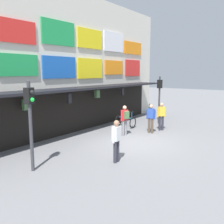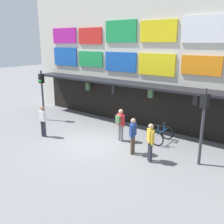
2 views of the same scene
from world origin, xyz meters
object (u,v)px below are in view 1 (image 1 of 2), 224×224
at_px(pedestrian_in_purple, 116,139).
at_px(pedestrian_in_black, 161,115).
at_px(traffic_light_near, 30,112).
at_px(traffic_light_far, 159,92).
at_px(bicycle_parked, 126,121).
at_px(pedestrian_in_red, 151,117).
at_px(pedestrian_in_blue, 125,118).

bearing_deg(pedestrian_in_purple, pedestrian_in_black, 8.74).
bearing_deg(traffic_light_near, traffic_light_far, 0.11).
bearing_deg(bicycle_parked, pedestrian_in_red, -102.36).
distance_m(pedestrian_in_purple, pedestrian_in_red, 5.09).
bearing_deg(pedestrian_in_black, pedestrian_in_blue, 155.15).
bearing_deg(traffic_light_near, pedestrian_in_red, -6.27).
bearing_deg(pedestrian_in_black, traffic_light_near, 173.22).
height_order(bicycle_parked, pedestrian_in_black, pedestrian_in_black).
height_order(traffic_light_near, pedestrian_in_purple, traffic_light_near).
xyz_separation_m(pedestrian_in_purple, pedestrian_in_blue, (3.62, 2.00, 0.04)).
xyz_separation_m(pedestrian_in_blue, pedestrian_in_black, (2.34, -1.08, -0.04)).
relative_size(traffic_light_near, traffic_light_far, 1.00).
distance_m(traffic_light_near, bicycle_parked, 8.15).
xyz_separation_m(pedestrian_in_red, pedestrian_in_black, (0.99, -0.19, 0.00)).
relative_size(pedestrian_in_blue, pedestrian_in_black, 1.00).
xyz_separation_m(traffic_light_near, pedestrian_in_black, (8.42, -1.00, -1.19)).
distance_m(traffic_light_far, bicycle_parked, 3.13).
distance_m(traffic_light_near, pedestrian_in_black, 8.57).
height_order(traffic_light_far, pedestrian_in_blue, traffic_light_far).
relative_size(bicycle_parked, pedestrian_in_blue, 0.69).
bearing_deg(pedestrian_in_purple, traffic_light_near, 142.11).
height_order(pedestrian_in_red, pedestrian_in_black, same).
bearing_deg(bicycle_parked, pedestrian_in_blue, -147.85).
distance_m(pedestrian_in_blue, pedestrian_in_red, 1.62).
xyz_separation_m(traffic_light_far, bicycle_parked, (-2.31, 1.19, -1.75)).
height_order(pedestrian_in_blue, pedestrian_in_red, same).
distance_m(traffic_light_near, pedestrian_in_purple, 3.34).
relative_size(traffic_light_far, pedestrian_in_red, 1.90).
xyz_separation_m(traffic_light_near, bicycle_parked, (7.87, 1.21, -1.75)).
bearing_deg(traffic_light_far, pedestrian_in_black, -149.88).
bearing_deg(traffic_light_far, traffic_light_near, -179.89).
bearing_deg(pedestrian_in_blue, traffic_light_near, -179.22).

